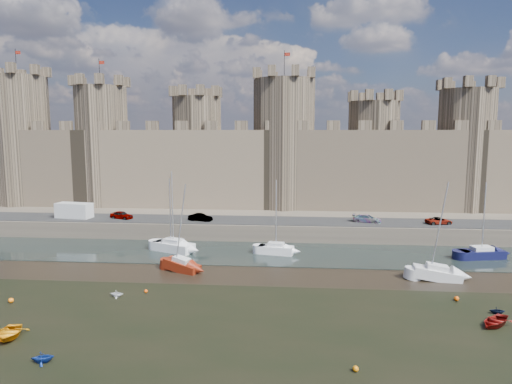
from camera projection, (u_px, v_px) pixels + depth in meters
ground at (244, 331)px, 37.40m from camera, size 160.00×160.00×0.00m
seaweed_patch at (235, 369)px, 31.47m from camera, size 70.00×34.00×0.01m
water_channel at (264, 253)px, 61.10m from camera, size 160.00×12.00×0.08m
quay at (275, 203)px, 96.49m from camera, size 160.00×60.00×2.50m
road at (268, 221)px, 70.64m from camera, size 160.00×7.00×0.10m
castle at (269, 157)px, 83.31m from camera, size 108.50×11.00×29.00m
car_0 at (121, 215)px, 72.01m from camera, size 4.06×2.71×1.28m
car_1 at (200, 217)px, 70.19m from camera, size 3.89×2.10×1.22m
car_2 at (367, 219)px, 69.17m from camera, size 4.56×2.79×1.24m
car_3 at (439, 221)px, 67.81m from camera, size 4.21×2.62×1.09m
van at (74, 211)px, 72.56m from camera, size 5.91×3.08×2.46m
sailboat_0 at (173, 246)px, 61.97m from camera, size 6.25×4.46×10.92m
sailboat_1 at (171, 245)px, 62.37m from camera, size 5.31×3.64×9.92m
sailboat_2 at (276, 249)px, 60.61m from camera, size 4.84×2.59×9.91m
sailboat_3 at (481, 253)px, 58.59m from camera, size 5.94×3.27×9.85m
sailboat_4 at (182, 265)px, 53.42m from camera, size 4.73×3.34×10.32m
sailboat_5 at (437, 273)px, 50.27m from camera, size 5.25×2.45×10.97m
dinghy_0 at (9, 334)px, 36.09m from camera, size 3.49×4.15×0.73m
dinghy_1 at (42, 357)px, 32.27m from camera, size 1.82×1.64×0.84m
dinghy_3 at (117, 294)px, 45.07m from camera, size 1.46×1.30×0.70m
dinghy_4 at (495, 322)px, 38.41m from camera, size 3.91×3.89×0.67m
dinghy_7 at (497, 311)px, 40.86m from camera, size 1.49×1.36×0.67m
buoy_0 at (11, 300)px, 43.58m from camera, size 0.50×0.50×0.50m
buoy_1 at (146, 291)px, 46.28m from camera, size 0.38×0.38×0.38m
buoy_2 at (356, 369)px, 31.11m from camera, size 0.43×0.43×0.43m
buoy_3 at (456, 299)px, 44.05m from camera, size 0.48×0.48×0.48m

